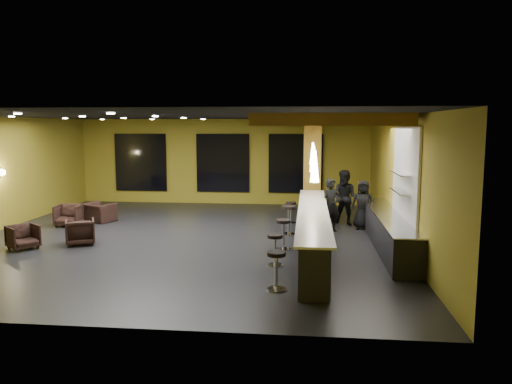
# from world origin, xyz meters

# --- Properties ---
(floor) EXTENTS (12.00, 13.00, 0.10)m
(floor) POSITION_xyz_m (0.00, 0.00, -0.05)
(floor) COLOR black
(floor) RESTS_ON ground
(ceiling) EXTENTS (12.00, 13.00, 0.10)m
(ceiling) POSITION_xyz_m (0.00, 0.00, 3.55)
(ceiling) COLOR black
(wall_back) EXTENTS (12.00, 0.10, 3.50)m
(wall_back) POSITION_xyz_m (0.00, 6.55, 1.75)
(wall_back) COLOR olive
(wall_back) RESTS_ON floor
(wall_front) EXTENTS (12.00, 0.10, 3.50)m
(wall_front) POSITION_xyz_m (0.00, -6.55, 1.75)
(wall_front) COLOR olive
(wall_front) RESTS_ON floor
(wall_right) EXTENTS (0.10, 13.00, 3.50)m
(wall_right) POSITION_xyz_m (6.05, 0.00, 1.75)
(wall_right) COLOR olive
(wall_right) RESTS_ON floor
(wood_soffit) EXTENTS (3.60, 8.00, 0.28)m
(wood_soffit) POSITION_xyz_m (4.00, 1.00, 3.36)
(wood_soffit) COLOR olive
(wood_soffit) RESTS_ON ceiling
(window_left) EXTENTS (2.20, 0.06, 2.40)m
(window_left) POSITION_xyz_m (-3.50, 6.44, 1.70)
(window_left) COLOR black
(window_left) RESTS_ON wall_back
(window_center) EXTENTS (2.20, 0.06, 2.40)m
(window_center) POSITION_xyz_m (0.00, 6.44, 1.70)
(window_center) COLOR black
(window_center) RESTS_ON wall_back
(window_right) EXTENTS (2.20, 0.06, 2.40)m
(window_right) POSITION_xyz_m (3.00, 6.44, 1.70)
(window_right) COLOR black
(window_right) RESTS_ON wall_back
(tile_backsplash) EXTENTS (0.06, 3.20, 2.40)m
(tile_backsplash) POSITION_xyz_m (5.96, -1.00, 2.00)
(tile_backsplash) COLOR white
(tile_backsplash) RESTS_ON wall_right
(bar_counter) EXTENTS (0.60, 8.00, 1.00)m
(bar_counter) POSITION_xyz_m (3.65, -1.00, 0.50)
(bar_counter) COLOR black
(bar_counter) RESTS_ON floor
(bar_top) EXTENTS (0.78, 8.10, 0.05)m
(bar_top) POSITION_xyz_m (3.65, -1.00, 1.02)
(bar_top) COLOR white
(bar_top) RESTS_ON bar_counter
(prep_counter) EXTENTS (0.70, 6.00, 0.86)m
(prep_counter) POSITION_xyz_m (5.65, -0.50, 0.43)
(prep_counter) COLOR black
(prep_counter) RESTS_ON floor
(prep_top) EXTENTS (0.72, 6.00, 0.03)m
(prep_top) POSITION_xyz_m (5.65, -0.50, 0.89)
(prep_top) COLOR silver
(prep_top) RESTS_ON prep_counter
(wall_shelf_lower) EXTENTS (0.30, 1.50, 0.03)m
(wall_shelf_lower) POSITION_xyz_m (5.82, -1.20, 1.60)
(wall_shelf_lower) COLOR silver
(wall_shelf_lower) RESTS_ON wall_right
(wall_shelf_upper) EXTENTS (0.30, 1.50, 0.03)m
(wall_shelf_upper) POSITION_xyz_m (5.82, -1.20, 2.05)
(wall_shelf_upper) COLOR silver
(wall_shelf_upper) RESTS_ON wall_right
(column) EXTENTS (0.60, 0.60, 3.50)m
(column) POSITION_xyz_m (3.65, 3.60, 1.75)
(column) COLOR olive
(column) RESTS_ON floor
(wall_sconce) EXTENTS (0.22, 0.22, 0.22)m
(wall_sconce) POSITION_xyz_m (-5.88, 0.50, 1.80)
(wall_sconce) COLOR #FFE5B2
(wall_sconce) RESTS_ON wall_left
(pendant_0) EXTENTS (0.20, 0.20, 0.70)m
(pendant_0) POSITION_xyz_m (3.65, -3.00, 2.35)
(pendant_0) COLOR white
(pendant_0) RESTS_ON wood_soffit
(pendant_1) EXTENTS (0.20, 0.20, 0.70)m
(pendant_1) POSITION_xyz_m (3.65, -0.50, 2.35)
(pendant_1) COLOR white
(pendant_1) RESTS_ON wood_soffit
(pendant_2) EXTENTS (0.20, 0.20, 0.70)m
(pendant_2) POSITION_xyz_m (3.65, 2.00, 2.35)
(pendant_2) COLOR white
(pendant_2) RESTS_ON wood_soffit
(staff_a) EXTENTS (0.69, 0.57, 1.64)m
(staff_a) POSITION_xyz_m (4.22, 1.30, 0.82)
(staff_a) COLOR black
(staff_a) RESTS_ON floor
(staff_b) EXTENTS (1.07, 0.96, 1.80)m
(staff_b) POSITION_xyz_m (4.72, 2.36, 0.90)
(staff_b) COLOR black
(staff_b) RESTS_ON floor
(staff_c) EXTENTS (0.82, 0.60, 1.55)m
(staff_c) POSITION_xyz_m (5.23, 1.79, 0.77)
(staff_c) COLOR black
(staff_c) RESTS_ON floor
(armchair_a) EXTENTS (0.98, 0.98, 0.64)m
(armchair_a) POSITION_xyz_m (-3.93, -1.75, 0.32)
(armchair_a) COLOR black
(armchair_a) RESTS_ON floor
(armchair_b) EXTENTS (1.00, 1.01, 0.70)m
(armchair_b) POSITION_xyz_m (-2.67, -1.09, 0.35)
(armchair_b) COLOR black
(armchair_b) RESTS_ON floor
(armchair_c) EXTENTS (0.84, 0.86, 0.70)m
(armchair_c) POSITION_xyz_m (-4.19, 1.28, 0.35)
(armchair_c) COLOR black
(armchair_c) RESTS_ON floor
(armchair_d) EXTENTS (1.23, 1.16, 0.63)m
(armchair_d) POSITION_xyz_m (-3.52, 2.09, 0.31)
(armchair_d) COLOR black
(armchair_d) RESTS_ON floor
(bar_stool_0) EXTENTS (0.39, 0.39, 0.77)m
(bar_stool_0) POSITION_xyz_m (2.91, -4.37, 0.49)
(bar_stool_0) COLOR silver
(bar_stool_0) RESTS_ON floor
(bar_stool_1) EXTENTS (0.37, 0.37, 0.73)m
(bar_stool_1) POSITION_xyz_m (2.77, -2.65, 0.47)
(bar_stool_1) COLOR silver
(bar_stool_1) RESTS_ON floor
(bar_stool_2) EXTENTS (0.40, 0.40, 0.80)m
(bar_stool_2) POSITION_xyz_m (2.89, -1.12, 0.51)
(bar_stool_2) COLOR silver
(bar_stool_2) RESTS_ON floor
(bar_stool_3) EXTENTS (0.44, 0.44, 0.86)m
(bar_stool_3) POSITION_xyz_m (2.96, 0.72, 0.55)
(bar_stool_3) COLOR silver
(bar_stool_3) RESTS_ON floor
(bar_stool_4) EXTENTS (0.36, 0.36, 0.71)m
(bar_stool_4) POSITION_xyz_m (2.96, 2.49, 0.46)
(bar_stool_4) COLOR silver
(bar_stool_4) RESTS_ON floor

